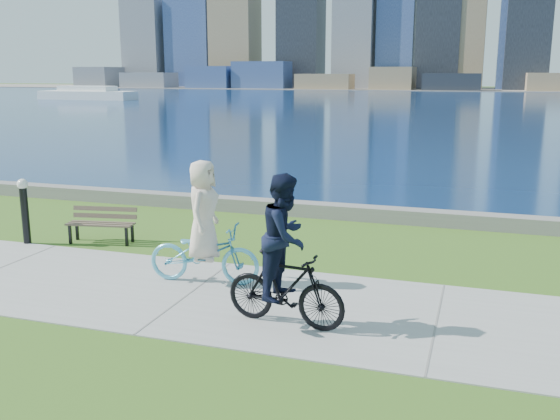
# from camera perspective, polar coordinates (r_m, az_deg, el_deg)

# --- Properties ---
(ground) EXTENTS (320.00, 320.00, 0.00)m
(ground) POSITION_cam_1_polar(r_m,az_deg,el_deg) (10.56, -8.27, -7.66)
(ground) COLOR #325717
(ground) RESTS_ON ground
(concrete_path) EXTENTS (80.00, 3.50, 0.02)m
(concrete_path) POSITION_cam_1_polar(r_m,az_deg,el_deg) (10.56, -8.28, -7.61)
(concrete_path) COLOR gray
(concrete_path) RESTS_ON ground
(seawall) EXTENTS (90.00, 0.50, 0.35)m
(seawall) POSITION_cam_1_polar(r_m,az_deg,el_deg) (16.08, 1.49, 0.15)
(seawall) COLOR slate
(seawall) RESTS_ON ground
(bay_water) EXTENTS (320.00, 131.00, 0.01)m
(bay_water) POSITION_cam_1_polar(r_m,az_deg,el_deg) (81.06, 15.13, 9.54)
(bay_water) COLOR #0B2349
(bay_water) RESTS_ON ground
(far_shore) EXTENTS (320.00, 30.00, 0.12)m
(far_shore) POSITION_cam_1_polar(r_m,az_deg,el_deg) (138.97, 16.53, 10.55)
(far_shore) COLOR slate
(far_shore) RESTS_ON ground
(ferry_near) EXTENTS (13.14, 3.75, 1.78)m
(ferry_near) POSITION_cam_1_polar(r_m,az_deg,el_deg) (88.06, -17.19, 10.10)
(ferry_near) COLOR white
(ferry_near) RESTS_ON ground
(park_bench) EXTENTS (1.52, 0.74, 0.75)m
(park_bench) POSITION_cam_1_polar(r_m,az_deg,el_deg) (14.01, -15.94, -1.01)
(park_bench) COLOR black
(park_bench) RESTS_ON ground
(bollard_lamp) EXTENTS (0.23, 0.23, 1.42)m
(bollard_lamp) POSITION_cam_1_polar(r_m,az_deg,el_deg) (14.32, -22.33, 0.26)
(bollard_lamp) COLOR black
(bollard_lamp) RESTS_ON ground
(cyclist_woman) EXTENTS (0.89, 2.04, 2.15)m
(cyclist_woman) POSITION_cam_1_polar(r_m,az_deg,el_deg) (10.84, -6.98, -2.55)
(cyclist_woman) COLOR #58B5D8
(cyclist_woman) RESTS_ON ground
(cyclist_man) EXTENTS (0.77, 1.88, 2.23)m
(cyclist_man) POSITION_cam_1_polar(r_m,az_deg,el_deg) (8.91, 0.48, -4.87)
(cyclist_man) COLOR black
(cyclist_man) RESTS_ON ground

